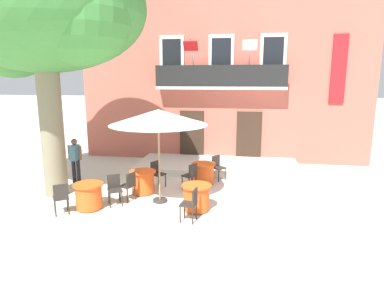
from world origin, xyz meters
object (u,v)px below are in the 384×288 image
Objects in this scene: cafe_chair_near_tree_1 at (129,184)px; cafe_chair_front_0 at (115,188)px; cafe_chair_far_side_0 at (191,174)px; cafe_chair_middle_0 at (196,184)px; cafe_chair_near_tree_0 at (157,172)px; cafe_chair_front_1 at (61,196)px; plane_tree at (40,14)px; cafe_table_far_side at (204,173)px; cafe_umbrella at (158,117)px; cafe_table_near_tree at (143,182)px; cafe_table_front at (89,196)px; cafe_chair_far_side_1 at (218,166)px; pedestrian_near_entrance at (75,158)px; cafe_table_middle at (196,197)px; cafe_chair_middle_1 at (191,202)px.

cafe_chair_near_tree_1 is 1.00× the size of cafe_chair_front_0.
cafe_chair_middle_0 is at bearing -72.53° from cafe_chair_far_side_0.
cafe_chair_front_1 is (-2.00, -2.72, 0.00)m from cafe_chair_near_tree_0.
plane_tree is 6.89m from cafe_chair_middle_0.
cafe_chair_middle_0 reaches higher than cafe_table_far_side.
cafe_chair_far_side_0 is 0.31× the size of cafe_umbrella.
cafe_chair_near_tree_1 is 0.48m from cafe_chair_front_0.
cafe_chair_near_tree_1 is 2.07m from cafe_chair_middle_0.
cafe_chair_middle_0 and cafe_chair_far_side_0 have the same top height.
cafe_chair_middle_0 is 2.45m from cafe_chair_front_0.
cafe_table_far_side is at bearing 88.59° from cafe_chair_middle_0.
cafe_table_near_tree is 1.00× the size of cafe_table_front.
cafe_chair_far_side_0 is at bearing 22.66° from cafe_table_near_tree.
cafe_chair_near_tree_1 is at bearing 41.27° from cafe_chair_front_1.
cafe_chair_front_1 is at bearing -53.21° from plane_tree.
cafe_umbrella is (3.59, -0.14, -2.99)m from plane_tree.
cafe_chair_far_side_1 is 0.56× the size of pedestrian_near_entrance.
cafe_chair_near_tree_0 is 3.37m from cafe_chair_front_1.
cafe_chair_far_side_0 is at bearing 104.62° from cafe_table_middle.
cafe_chair_near_tree_1 is 3.64m from cafe_chair_far_side_1.
cafe_chair_front_1 is 1.05× the size of cafe_table_far_side.
cafe_chair_front_0 is at bearing -114.89° from cafe_chair_near_tree_0.
cafe_umbrella is at bearing -71.22° from cafe_chair_near_tree_0.
cafe_chair_near_tree_1 reaches higher than cafe_table_near_tree.
cafe_table_far_side is at bearing 44.66° from cafe_chair_front_0.
cafe_chair_middle_1 is (1.92, -1.88, 0.14)m from cafe_table_near_tree.
cafe_table_far_side is (3.56, 3.31, -0.14)m from cafe_chair_front_1.
cafe_chair_middle_1 is at bearing -18.08° from cafe_chair_front_0.
cafe_chair_middle_1 is at bearing -86.01° from cafe_chair_middle_0.
cafe_chair_front_1 is at bearing -166.25° from cafe_table_middle.
cafe_chair_front_1 is (-3.66, -0.90, 0.14)m from cafe_table_middle.
cafe_table_middle is 0.77m from cafe_chair_middle_0.
cafe_chair_near_tree_1 is 2.22m from cafe_table_middle.
plane_tree is 8.38× the size of cafe_chair_near_tree_0.
cafe_chair_middle_1 is at bearing -6.62° from cafe_table_front.
cafe_chair_far_side_0 is at bearing 37.96° from cafe_chair_near_tree_1.
cafe_chair_far_side_0 is at bearing -0.43° from pedestrian_near_entrance.
cafe_chair_front_0 is 0.56× the size of pedestrian_near_entrance.
cafe_table_front is at bearing -127.00° from cafe_table_near_tree.
cafe_table_middle is at bearing -30.01° from cafe_table_near_tree.
cafe_chair_middle_0 is at bearing 13.57° from cafe_umbrella.
cafe_chair_near_tree_0 is 1.00× the size of cafe_chair_front_0.
pedestrian_near_entrance is (-5.03, -1.23, 0.40)m from cafe_chair_far_side_1.
cafe_chair_far_side_0 is (2.64, 2.15, 0.14)m from cafe_table_front.
cafe_umbrella is at bearing 4.45° from cafe_chair_near_tree_1.
cafe_table_middle is at bearing -75.38° from cafe_chair_far_side_0.
cafe_chair_front_0 is 0.31× the size of cafe_umbrella.
plane_tree is 4.66× the size of pedestrian_near_entrance.
cafe_table_front is 0.77m from cafe_chair_front_0.
cafe_table_near_tree is 0.53× the size of pedestrian_near_entrance.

